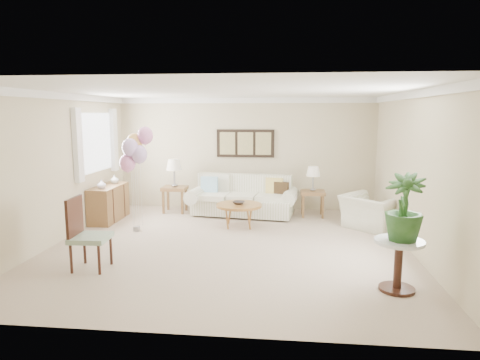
{
  "coord_description": "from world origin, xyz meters",
  "views": [
    {
      "loc": [
        0.94,
        -6.99,
        2.23
      ],
      "look_at": [
        0.13,
        0.6,
        1.05
      ],
      "focal_mm": 32.0,
      "sensor_mm": 36.0,
      "label": 1
    }
  ],
  "objects": [
    {
      "name": "accent_chair",
      "position": [
        -1.92,
        -1.29,
        0.55
      ],
      "size": [
        0.54,
        0.54,
        1.05
      ],
      "color": "#8BA387",
      "rests_on": "ground"
    },
    {
      "name": "vase_sage",
      "position": [
        -2.74,
        1.81,
        0.83
      ],
      "size": [
        0.23,
        0.23,
        0.18
      ],
      "primitive_type": "imported",
      "rotation": [
        0.0,
        0.0,
        -0.43
      ],
      "color": "#B3B7AF",
      "rests_on": "credenza"
    },
    {
      "name": "balloon_cluster",
      "position": [
        -1.87,
        0.77,
        1.6
      ],
      "size": [
        0.58,
        0.62,
        2.0
      ],
      "color": "gray",
      "rests_on": "ground"
    },
    {
      "name": "lamp_right",
      "position": [
        1.54,
        2.33,
        0.98
      ],
      "size": [
        0.31,
        0.31,
        0.54
      ],
      "color": "gray",
      "rests_on": "end_table_right"
    },
    {
      "name": "potted_plant",
      "position": [
        2.4,
        -1.64,
        1.09
      ],
      "size": [
        0.63,
        0.63,
        0.85
      ],
      "primitive_type": "imported",
      "rotation": [
        0.0,
        0.0,
        -0.43
      ],
      "color": "#1F4C18",
      "rests_on": "side_table"
    },
    {
      "name": "vase_white",
      "position": [
        -2.74,
        1.15,
        0.83
      ],
      "size": [
        0.2,
        0.2,
        0.18
      ],
      "primitive_type": "imported",
      "rotation": [
        0.0,
        0.0,
        0.18
      ],
      "color": "silver",
      "rests_on": "credenza"
    },
    {
      "name": "room_shell",
      "position": [
        -0.11,
        0.09,
        1.63
      ],
      "size": [
        6.04,
        6.04,
        2.6
      ],
      "color": "beige",
      "rests_on": "ground"
    },
    {
      "name": "lamp_left",
      "position": [
        -1.57,
        2.41,
        1.08
      ],
      "size": [
        0.36,
        0.36,
        0.63
      ],
      "color": "gray",
      "rests_on": "end_table_left"
    },
    {
      "name": "coffee_table",
      "position": [
        0.03,
        1.27,
        0.42
      ],
      "size": [
        0.91,
        0.91,
        0.46
      ],
      "color": "brown",
      "rests_on": "ground"
    },
    {
      "name": "end_table_right",
      "position": [
        1.54,
        2.33,
        0.48
      ],
      "size": [
        0.52,
        0.48,
        0.57
      ],
      "color": "brown",
      "rests_on": "ground"
    },
    {
      "name": "sofa",
      "position": [
        0.02,
        2.3,
        0.35
      ],
      "size": [
        2.5,
        1.16,
        0.88
      ],
      "color": "silver",
      "rests_on": "ground"
    },
    {
      "name": "credenza",
      "position": [
        -2.76,
        1.5,
        0.37
      ],
      "size": [
        0.46,
        1.2,
        0.74
      ],
      "color": "brown",
      "rests_on": "ground"
    },
    {
      "name": "decor_bowl",
      "position": [
        0.03,
        1.27,
        0.49
      ],
      "size": [
        0.28,
        0.28,
        0.06
      ],
      "primitive_type": "imported",
      "rotation": [
        0.0,
        0.0,
        -0.23
      ],
      "color": "#2F2826",
      "rests_on": "coffee_table"
    },
    {
      "name": "ground_plane",
      "position": [
        0.0,
        0.0,
        0.0
      ],
      "size": [
        6.0,
        6.0,
        0.0
      ],
      "primitive_type": "plane",
      "color": "tan"
    },
    {
      "name": "armchair",
      "position": [
        2.63,
        1.41,
        0.33
      ],
      "size": [
        1.35,
        1.34,
        0.66
      ],
      "primitive_type": "imported",
      "rotation": [
        0.0,
        0.0,
        2.39
      ],
      "color": "silver",
      "rests_on": "ground"
    },
    {
      "name": "end_table_left",
      "position": [
        -1.57,
        2.41,
        0.5
      ],
      "size": [
        0.54,
        0.49,
        0.59
      ],
      "color": "brown",
      "rests_on": "ground"
    },
    {
      "name": "side_table",
      "position": [
        2.38,
        -1.62,
        0.5
      ],
      "size": [
        0.62,
        0.62,
        0.67
      ],
      "color": "silver",
      "rests_on": "ground"
    },
    {
      "name": "wall_art_triptych",
      "position": [
        0.0,
        2.96,
        1.55
      ],
      "size": [
        1.35,
        0.06,
        0.65
      ],
      "color": "black",
      "rests_on": "ground"
    }
  ]
}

